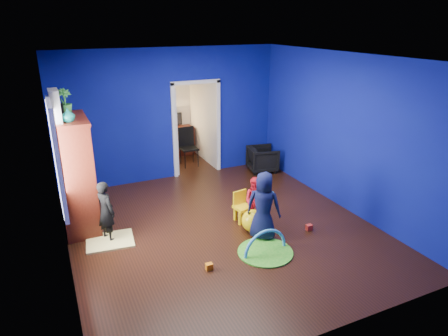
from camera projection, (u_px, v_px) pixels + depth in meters
name	position (u px, v px, depth m)	size (l,w,h in m)	color
floor	(222.00, 229.00, 6.96)	(5.00, 5.50, 0.01)	black
ceiling	(222.00, 57.00, 5.95)	(5.00, 5.50, 0.01)	white
wall_back	(170.00, 115.00, 8.80)	(5.00, 0.02, 2.90)	navy
wall_front	(332.00, 224.00, 4.12)	(5.00, 0.02, 2.90)	navy
wall_left	(57.00, 173.00, 5.48)	(0.02, 5.50, 2.90)	navy
wall_right	(344.00, 133.00, 7.44)	(0.02, 5.50, 2.90)	navy
alcove	(183.00, 114.00, 9.85)	(1.00, 1.75, 2.50)	silver
armchair	(263.00, 159.00, 9.54)	(0.64, 0.66, 0.60)	black
child_black	(106.00, 211.00, 6.46)	(0.38, 0.25, 1.03)	black
child_navy	(264.00, 206.00, 6.50)	(0.57, 0.37, 1.16)	#0F1A39
toddler_red	(256.00, 202.00, 6.98)	(0.43, 0.33, 0.88)	red
vase	(68.00, 115.00, 6.08)	(0.20, 0.20, 0.21)	#0D536B
potted_plant	(64.00, 102.00, 6.48)	(0.24, 0.24, 0.43)	#328931
tv_armoire	(75.00, 175.00, 6.71)	(0.58, 1.14, 1.96)	#3F100A
crt_tv	(77.00, 172.00, 6.71)	(0.46, 0.70, 0.54)	silver
yellow_blanket	(110.00, 241.00, 6.55)	(0.75, 0.60, 0.03)	#F2E07A
hopper_ball	(253.00, 221.00, 6.83)	(0.39, 0.39, 0.39)	yellow
kid_chair	(243.00, 208.00, 7.15)	(0.28, 0.28, 0.50)	yellow
play_mat	(265.00, 252.00, 6.25)	(0.87, 0.87, 0.02)	green
toy_arch	(265.00, 252.00, 6.24)	(0.78, 0.78, 0.05)	#3F8CD8
window_left	(55.00, 158.00, 5.75)	(0.03, 0.95, 1.55)	white
curtain	(64.00, 165.00, 6.37)	(0.14, 0.42, 2.40)	slate
doorway	(196.00, 130.00, 9.17)	(1.16, 0.10, 2.10)	white
study_desk	(177.00, 141.00, 10.70)	(0.88, 0.44, 0.75)	#3D140A
desk_monitor	(174.00, 119.00, 10.60)	(0.40, 0.05, 0.32)	black
desk_lamp	(165.00, 121.00, 10.44)	(0.14, 0.14, 0.14)	#FFD88C
folding_chair	(189.00, 148.00, 9.85)	(0.40, 0.40, 0.92)	black
book_shelf	(173.00, 78.00, 10.22)	(0.88, 0.24, 0.04)	white
toy_0	(309.00, 227.00, 6.91)	(0.10, 0.08, 0.10)	red
toy_1	(271.00, 193.00, 8.26)	(0.11, 0.11, 0.11)	#2892E5
toy_2	(209.00, 267.00, 5.81)	(0.10, 0.08, 0.10)	orange
toy_3	(267.00, 208.00, 7.62)	(0.11, 0.11, 0.11)	green
toy_4	(267.00, 202.00, 7.87)	(0.10, 0.08, 0.10)	#C449AB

